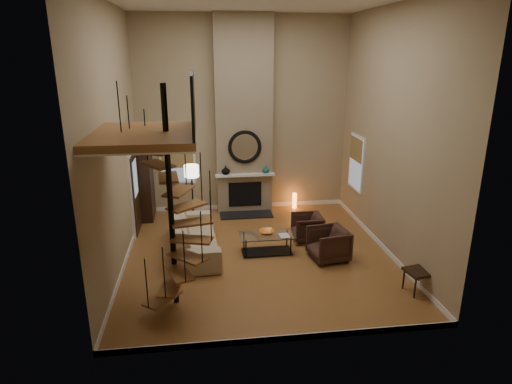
{
  "coord_description": "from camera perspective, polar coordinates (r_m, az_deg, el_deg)",
  "views": [
    {
      "loc": [
        -1.24,
        -9.17,
        4.5
      ],
      "look_at": [
        0.0,
        0.4,
        1.4
      ],
      "focal_mm": 30.72,
      "sensor_mm": 36.0,
      "label": 1
    }
  ],
  "objects": [
    {
      "name": "mirror_frame",
      "position": [
        12.34,
        -1.47,
        5.88
      ],
      "size": [
        0.94,
        0.1,
        0.94
      ],
      "primitive_type": "torus",
      "rotation": [
        1.57,
        0.0,
        0.0
      ],
      "color": "black",
      "rests_on": "chimney_breast"
    },
    {
      "name": "coffee_table",
      "position": [
        10.27,
        1.45,
        -6.43
      ],
      "size": [
        1.27,
        0.64,
        0.46
      ],
      "color": "silver",
      "rests_on": "ground"
    },
    {
      "name": "floor_lamp",
      "position": [
        11.51,
        -8.38,
        2.07
      ],
      "size": [
        0.38,
        0.38,
        1.7
      ],
      "color": "black",
      "rests_on": "ground"
    },
    {
      "name": "loft",
      "position": [
        7.52,
        -13.53,
        7.64
      ],
      "size": [
        1.7,
        2.2,
        1.09
      ],
      "color": "#986131",
      "rests_on": "left_wall"
    },
    {
      "name": "window_right",
      "position": [
        12.28,
        12.93,
        3.82
      ],
      "size": [
        0.06,
        1.02,
        1.52
      ],
      "color": "white",
      "rests_on": "right_wall"
    },
    {
      "name": "vase_right",
      "position": [
        12.55,
        1.29,
        2.96
      ],
      "size": [
        0.2,
        0.2,
        0.21
      ],
      "primitive_type": "imported",
      "color": "#185553",
      "rests_on": "mantel"
    },
    {
      "name": "armchair_near",
      "position": [
        10.96,
        7.01,
        -4.56
      ],
      "size": [
        0.72,
        0.7,
        0.65
      ],
      "primitive_type": "imported",
      "rotation": [
        0.0,
        0.0,
        -1.58
      ],
      "color": "#3A221B",
      "rests_on": "ground"
    },
    {
      "name": "back_wall",
      "position": [
        12.6,
        -1.7,
        9.82
      ],
      "size": [
        6.0,
        0.02,
        5.5
      ],
      "primitive_type": "cube",
      "color": "tan",
      "rests_on": "ground"
    },
    {
      "name": "hearth",
      "position": [
        12.62,
        -1.27,
        -2.98
      ],
      "size": [
        1.5,
        0.6,
        0.04
      ],
      "primitive_type": "cube",
      "color": "black",
      "rests_on": "ground"
    },
    {
      "name": "book",
      "position": [
        10.12,
        3.55,
        -5.74
      ],
      "size": [
        0.24,
        0.31,
        0.03
      ],
      "primitive_type": "imported",
      "rotation": [
        0.0,
        0.0,
        0.07
      ],
      "color": "gray",
      "rests_on": "coffee_table"
    },
    {
      "name": "accent_lamp",
      "position": [
        13.15,
        5.03,
        -1.11
      ],
      "size": [
        0.13,
        0.13,
        0.45
      ],
      "primitive_type": "cylinder",
      "color": "orange",
      "rests_on": "ground"
    },
    {
      "name": "vase_left",
      "position": [
        12.43,
        -3.96,
        2.86
      ],
      "size": [
        0.24,
        0.24,
        0.25
      ],
      "primitive_type": "imported",
      "color": "black",
      "rests_on": "mantel"
    },
    {
      "name": "baseboard_back",
      "position": [
        13.24,
        -1.59,
        -1.8
      ],
      "size": [
        6.0,
        0.02,
        0.12
      ],
      "primitive_type": "cube",
      "color": "white",
      "rests_on": "ground"
    },
    {
      "name": "sofa",
      "position": [
        10.4,
        -8.09,
        -5.63
      ],
      "size": [
        1.16,
        2.65,
        0.76
      ],
      "primitive_type": "imported",
      "rotation": [
        0.0,
        0.0,
        1.63
      ],
      "color": "tan",
      "rests_on": "ground"
    },
    {
      "name": "right_wall",
      "position": [
        10.25,
        17.31,
        7.19
      ],
      "size": [
        0.02,
        6.5,
        5.5
      ],
      "primitive_type": "cube",
      "color": "tan",
      "rests_on": "ground"
    },
    {
      "name": "left_wall",
      "position": [
        9.5,
        -18.04,
        6.32
      ],
      "size": [
        0.02,
        6.5,
        5.5
      ],
      "primitive_type": "cube",
      "color": "tan",
      "rests_on": "ground"
    },
    {
      "name": "window_back",
      "position": [
        12.74,
        -10.2,
        4.47
      ],
      "size": [
        1.02,
        0.06,
        1.52
      ],
      "color": "white",
      "rests_on": "back_wall"
    },
    {
      "name": "ground",
      "position": [
        10.29,
        0.29,
        -8.15
      ],
      "size": [
        6.0,
        6.5,
        0.01
      ],
      "primitive_type": "cube",
      "color": "#AE7338",
      "rests_on": "ground"
    },
    {
      "name": "baseboard_right",
      "position": [
        11.03,
        15.98,
        -6.66
      ],
      "size": [
        0.02,
        6.5,
        0.12
      ],
      "primitive_type": "cube",
      "color": "white",
      "rests_on": "ground"
    },
    {
      "name": "firebox",
      "position": [
        12.72,
        -1.43,
        -0.29
      ],
      "size": [
        0.95,
        0.02,
        0.72
      ],
      "primitive_type": "cube",
      "color": "black",
      "rests_on": "chimney_breast"
    },
    {
      "name": "mirror_disc",
      "position": [
        12.35,
        -1.47,
        5.89
      ],
      "size": [
        0.8,
        0.01,
        0.8
      ],
      "primitive_type": "cylinder",
      "rotation": [
        1.57,
        0.0,
        0.0
      ],
      "color": "white",
      "rests_on": "chimney_breast"
    },
    {
      "name": "entry_door",
      "position": [
        11.62,
        -15.52,
        -0.13
      ],
      "size": [
        0.1,
        1.05,
        2.16
      ],
      "color": "white",
      "rests_on": "ground"
    },
    {
      "name": "mantel",
      "position": [
        12.47,
        -1.41,
        2.22
      ],
      "size": [
        1.7,
        0.18,
        0.06
      ],
      "primitive_type": "cube",
      "color": "white",
      "rests_on": "chimney_breast"
    },
    {
      "name": "armchair_far",
      "position": [
        10.11,
        9.79,
        -6.67
      ],
      "size": [
        0.93,
        0.91,
        0.74
      ],
      "primitive_type": "imported",
      "rotation": [
        0.0,
        0.0,
        -1.42
      ],
      "color": "#3A221B",
      "rests_on": "ground"
    },
    {
      "name": "baseboard_left",
      "position": [
        10.33,
        -16.56,
        -8.43
      ],
      "size": [
        0.02,
        6.5,
        0.12
      ],
      "primitive_type": "cube",
      "color": "white",
      "rests_on": "ground"
    },
    {
      "name": "baseboard_front",
      "position": [
        7.51,
        3.78,
        -18.47
      ],
      "size": [
        6.0,
        0.02,
        0.12
      ],
      "primitive_type": "cube",
      "color": "white",
      "rests_on": "ground"
    },
    {
      "name": "chimney_breast",
      "position": [
        12.41,
        -1.61,
        9.7
      ],
      "size": [
        1.6,
        0.38,
        5.5
      ],
      "primitive_type": "cube",
      "color": "#897559",
      "rests_on": "ground"
    },
    {
      "name": "side_chair",
      "position": [
        9.18,
        20.89,
        -9.11
      ],
      "size": [
        0.53,
        0.53,
        0.98
      ],
      "color": "black",
      "rests_on": "ground"
    },
    {
      "name": "front_wall",
      "position": [
        6.29,
        4.29,
        1.63
      ],
      "size": [
        6.0,
        0.02,
        5.5
      ],
      "primitive_type": "cube",
      "color": "tan",
      "rests_on": "ground"
    },
    {
      "name": "bowl",
      "position": [
        10.23,
        1.41,
        -5.23
      ],
      "size": [
        0.36,
        0.36,
        0.09
      ],
      "primitive_type": "imported",
      "color": "orange",
      "rests_on": "coffee_table"
    },
    {
      "name": "spiral_stair",
      "position": [
        7.88,
        -10.87,
        -2.7
      ],
      "size": [
        1.47,
        1.47,
        4.06
      ],
      "color": "black",
      "rests_on": "ground"
    },
    {
      "name": "hutch",
      "position": [
        12.54,
        -14.31,
        0.81
      ],
      "size": [
        0.43,
        0.92,
        2.05
      ],
      "primitive_type": "cube",
      "color": "black",
      "rests_on": "ground"
    }
  ]
}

